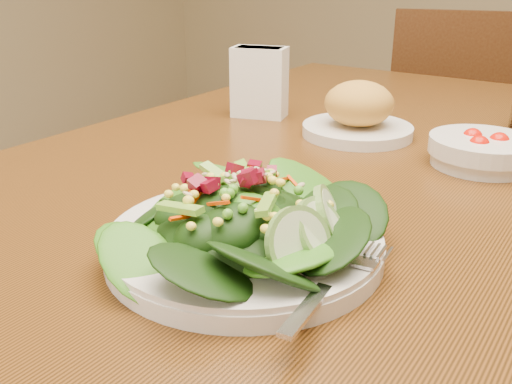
{
  "coord_description": "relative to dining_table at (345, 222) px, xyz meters",
  "views": [
    {
      "loc": [
        0.33,
        -0.72,
        1.02
      ],
      "look_at": [
        0.04,
        -0.3,
        0.81
      ],
      "focal_mm": 40.0,
      "sensor_mm": 36.0,
      "label": 1
    }
  ],
  "objects": [
    {
      "name": "salad_plate",
      "position": [
        0.05,
        -0.32,
        0.13
      ],
      "size": [
        0.27,
        0.27,
        0.08
      ],
      "rotation": [
        0.0,
        0.0,
        0.37
      ],
      "color": "silver",
      "rests_on": "dining_table"
    },
    {
      "name": "napkin_holder",
      "position": [
        -0.24,
        0.13,
        0.17
      ],
      "size": [
        0.11,
        0.08,
        0.12
      ],
      "rotation": [
        0.0,
        0.0,
        0.3
      ],
      "color": "white",
      "rests_on": "dining_table"
    },
    {
      "name": "bread_plate",
      "position": [
        -0.04,
        0.11,
        0.14
      ],
      "size": [
        0.18,
        0.18,
        0.09
      ],
      "color": "silver",
      "rests_on": "dining_table"
    },
    {
      "name": "dining_table",
      "position": [
        0.0,
        0.0,
        0.0
      ],
      "size": [
        0.9,
        1.4,
        0.75
      ],
      "color": "brown",
      "rests_on": "ground_plane"
    },
    {
      "name": "chair_far",
      "position": [
        -0.15,
        1.1,
        -0.18
      ],
      "size": [
        0.5,
        0.51,
        0.89
      ],
      "rotation": [
        0.0,
        0.0,
        3.42
      ],
      "color": "#442811",
      "rests_on": "ground_plane"
    },
    {
      "name": "tomato_bowl",
      "position": [
        0.16,
        0.08,
        0.12
      ],
      "size": [
        0.14,
        0.14,
        0.05
      ],
      "color": "silver",
      "rests_on": "dining_table"
    }
  ]
}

